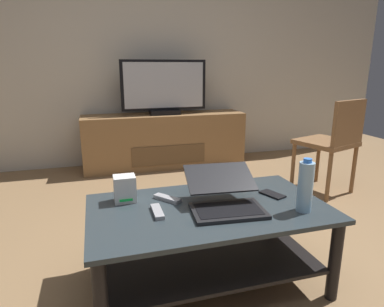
# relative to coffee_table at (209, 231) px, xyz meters

# --- Properties ---
(ground_plane) EXTENTS (7.68, 7.68, 0.00)m
(ground_plane) POSITION_rel_coffee_table_xyz_m (0.10, -0.01, -0.31)
(ground_plane) COLOR olive
(back_wall) EXTENTS (6.40, 0.12, 2.80)m
(back_wall) POSITION_rel_coffee_table_xyz_m (0.10, 2.55, 1.09)
(back_wall) COLOR beige
(back_wall) RESTS_ON ground
(coffee_table) EXTENTS (1.21, 0.69, 0.45)m
(coffee_table) POSITION_rel_coffee_table_xyz_m (0.00, 0.00, 0.00)
(coffee_table) COLOR #2D383D
(coffee_table) RESTS_ON ground
(media_cabinet) EXTENTS (1.84, 0.44, 0.61)m
(media_cabinet) POSITION_rel_coffee_table_xyz_m (0.24, 2.23, -0.00)
(media_cabinet) COLOR olive
(media_cabinet) RESTS_ON ground
(television) EXTENTS (0.96, 0.20, 0.60)m
(television) POSITION_rel_coffee_table_xyz_m (0.24, 2.21, 0.59)
(television) COLOR black
(television) RESTS_ON media_cabinet
(dining_chair) EXTENTS (0.55, 0.55, 0.87)m
(dining_chair) POSITION_rel_coffee_table_xyz_m (1.50, 0.93, 0.20)
(dining_chair) COLOR brown
(dining_chair) RESTS_ON ground
(laptop) EXTENTS (0.39, 0.42, 0.18)m
(laptop) POSITION_rel_coffee_table_xyz_m (0.07, -0.03, 0.19)
(laptop) COLOR black
(laptop) RESTS_ON coffee_table
(router_box) EXTENTS (0.11, 0.10, 0.14)m
(router_box) POSITION_rel_coffee_table_xyz_m (-0.40, 0.19, 0.21)
(router_box) COLOR white
(router_box) RESTS_ON coffee_table
(water_bottle_near) EXTENTS (0.07, 0.07, 0.27)m
(water_bottle_near) POSITION_rel_coffee_table_xyz_m (0.43, -0.18, 0.27)
(water_bottle_near) COLOR #99C6E5
(water_bottle_near) RESTS_ON coffee_table
(cell_phone) EXTENTS (0.12, 0.16, 0.01)m
(cell_phone) POSITION_rel_coffee_table_xyz_m (0.39, 0.04, 0.14)
(cell_phone) COLOR black
(cell_phone) RESTS_ON coffee_table
(tv_remote) EXTENTS (0.05, 0.16, 0.02)m
(tv_remote) POSITION_rel_coffee_table_xyz_m (-0.27, -0.01, 0.15)
(tv_remote) COLOR #99999E
(tv_remote) RESTS_ON coffee_table
(soundbar_remote) EXTENTS (0.13, 0.15, 0.02)m
(soundbar_remote) POSITION_rel_coffee_table_xyz_m (-0.19, 0.14, 0.15)
(soundbar_remote) COLOR #99999E
(soundbar_remote) RESTS_ON coffee_table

